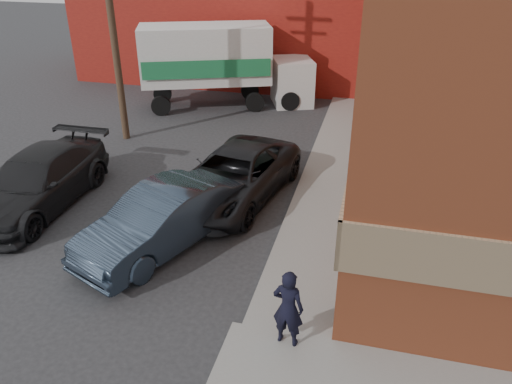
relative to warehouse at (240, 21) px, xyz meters
The scene contains 9 objects.
ground 21.07m from the warehouse, 73.30° to the right, with size 90.00×90.00×0.00m, color #28282B.
sidewalk_west 13.12m from the warehouse, 59.04° to the right, with size 1.80×18.00×0.12m, color gray.
warehouse is the anchor object (origin of this frame).
utility_pole 11.27m from the warehouse, 97.77° to the right, with size 2.00×0.26×9.00m.
man 21.40m from the warehouse, 71.78° to the right, with size 0.60×0.39×1.63m, color black.
sedan 17.98m from the warehouse, 80.47° to the right, with size 1.64×4.70×1.55m, color #2A3747.
suv_a 15.36m from the warehouse, 74.85° to the right, with size 2.47×5.35×1.49m, color black.
suv_b 16.70m from the warehouse, 94.72° to the right, with size 2.19×5.38×1.56m, color black.
box_truck 6.35m from the warehouse, 81.66° to the right, with size 7.55×4.68×3.59m.
Camera 1 is at (1.86, -7.34, 7.10)m, focal length 35.00 mm.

